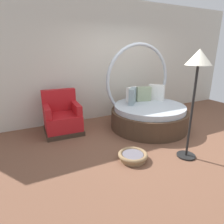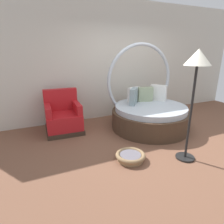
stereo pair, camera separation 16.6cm
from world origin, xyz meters
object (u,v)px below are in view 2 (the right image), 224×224
Objects in this scene: round_daybed at (149,112)px; pet_basket at (130,156)px; floor_lamp at (197,69)px; red_armchair at (63,117)px.

pet_basket is at bearing -134.48° from round_daybed.
round_daybed is at bearing 45.52° from pet_basket.
round_daybed is 1.65m from pet_basket.
pet_basket is at bearing 159.96° from floor_lamp.
floor_lamp is (-0.23, -1.49, 1.15)m from round_daybed.
pet_basket is 1.75m from floor_lamp.
floor_lamp is (0.91, -0.33, 1.46)m from pet_basket.
red_armchair is at bearing 162.89° from round_daybed.
pet_basket is (0.79, -1.75, -0.26)m from red_armchair.
red_armchair is 1.94m from pet_basket.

